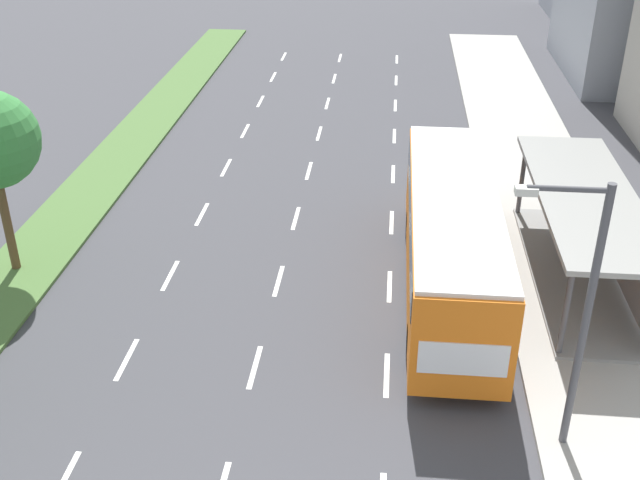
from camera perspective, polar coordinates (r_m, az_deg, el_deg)
name	(u,v)px	position (r m, az deg, el deg)	size (l,w,h in m)	color
median_strip	(98,181)	(32.49, -15.98, 4.17)	(2.60, 52.00, 0.12)	#4C7038
sidewalk_right	(543,199)	(30.92, 16.08, 2.93)	(4.50, 52.00, 0.15)	#ADAAA3
lane_divider_left	(202,214)	(29.01, -8.67, 1.89)	(0.14, 46.17, 0.01)	white
lane_divider_center	(296,218)	(28.39, -1.79, 1.62)	(0.14, 46.17, 0.01)	white
lane_divider_right	(392,222)	(28.20, 5.28, 1.30)	(0.14, 46.17, 0.01)	white
bus_shelter	(590,228)	(25.06, 19.26, 0.87)	(2.90, 9.46, 2.86)	gray
bus	(452,233)	(23.26, 9.65, 0.53)	(2.54, 11.29, 3.37)	orange
streetlight	(580,304)	(17.13, 18.57, -4.49)	(1.91, 0.24, 6.50)	#4C4C51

